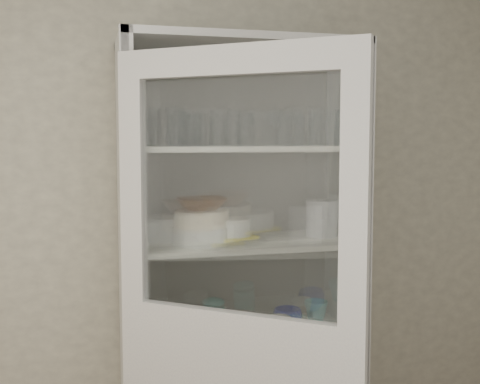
{
  "coord_description": "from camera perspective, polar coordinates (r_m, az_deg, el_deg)",
  "views": [
    {
      "loc": [
        -0.43,
        -1.18,
        1.69
      ],
      "look_at": [
        0.2,
        1.27,
        1.47
      ],
      "focal_mm": 45.0,
      "sensor_mm": 36.0,
      "label": 1
    }
  ],
  "objects": [
    {
      "name": "pantry_cabinet",
      "position": [
        2.7,
        -0.34,
        -11.08
      ],
      "size": [
        1.0,
        0.45,
        2.1
      ],
      "color": "silver",
      "rests_on": "floor"
    },
    {
      "name": "mug_blue",
      "position": [
        2.67,
        4.54,
        -11.96
      ],
      "size": [
        0.16,
        0.16,
        0.1
      ],
      "primitive_type": "imported",
      "rotation": [
        0.0,
        0.0,
        0.39
      ],
      "color": "navy",
      "rests_on": "shelf_mugs"
    },
    {
      "name": "cream_bowl",
      "position": [
        2.47,
        -3.68,
        -2.52
      ],
      "size": [
        0.28,
        0.28,
        0.07
      ],
      "primitive_type": "cylinder",
      "rotation": [
        0.0,
        0.0,
        -0.34
      ],
      "color": "beige",
      "rests_on": "plate_stack_front"
    },
    {
      "name": "goblet_2",
      "position": [
        2.68,
        4.86,
        6.39
      ],
      "size": [
        0.08,
        0.08,
        0.18
      ],
      "primitive_type": null,
      "color": "silver",
      "rests_on": "shelf_glass"
    },
    {
      "name": "plate_stack_back",
      "position": [
        2.6,
        -6.77,
        -3.38
      ],
      "size": [
        0.23,
        0.23,
        0.1
      ],
      "primitive_type": "cylinder",
      "color": "silver",
      "rests_on": "shelf_plates"
    },
    {
      "name": "tumbler_10",
      "position": [
        2.5,
        -2.04,
        6.11
      ],
      "size": [
        0.09,
        0.09,
        0.15
      ],
      "primitive_type": "cylinder",
      "rotation": [
        0.0,
        0.0,
        0.19
      ],
      "color": "silver",
      "rests_on": "shelf_glass"
    },
    {
      "name": "white_canister",
      "position": [
        2.6,
        -6.95,
        -12.17
      ],
      "size": [
        0.11,
        0.11,
        0.12
      ],
      "primitive_type": "cylinder",
      "rotation": [
        0.0,
        0.0,
        -0.04
      ],
      "color": "silver",
      "rests_on": "shelf_mugs"
    },
    {
      "name": "tumbler_8",
      "position": [
        2.46,
        -9.17,
        6.12
      ],
      "size": [
        0.08,
        0.08,
        0.15
      ],
      "primitive_type": "cylinder",
      "rotation": [
        0.0,
        0.0,
        0.02
      ],
      "color": "silver",
      "rests_on": "shelf_glass"
    },
    {
      "name": "cupboard_door",
      "position": [
        2.17,
        -0.44,
        -17.1
      ],
      "size": [
        0.73,
        0.59,
        2.0
      ],
      "rotation": [
        0.0,
        0.0,
        -0.67
      ],
      "color": "silver",
      "rests_on": "floor"
    },
    {
      "name": "white_ramekin",
      "position": [
        2.5,
        -0.85,
        -3.32
      ],
      "size": [
        0.22,
        0.22,
        0.07
      ],
      "primitive_type": "cylinder",
      "rotation": [
        0.0,
        0.0,
        0.43
      ],
      "color": "silver",
      "rests_on": "yellow_trivet"
    },
    {
      "name": "mug_teal",
      "position": [
        2.79,
        7.2,
        -11.19
      ],
      "size": [
        0.12,
        0.12,
        0.1
      ],
      "primitive_type": "imported",
      "rotation": [
        0.0,
        0.0,
        0.09
      ],
      "color": "teal",
      "rests_on": "shelf_mugs"
    },
    {
      "name": "glass_platter",
      "position": [
        2.51,
        -0.84,
        -4.58
      ],
      "size": [
        0.33,
        0.33,
        0.02
      ],
      "primitive_type": "cylinder",
      "rotation": [
        0.0,
        0.0,
        -0.12
      ],
      "color": "silver",
      "rests_on": "shelf_plates"
    },
    {
      "name": "tumbler_4",
      "position": [
        2.47,
        7.31,
        6.09
      ],
      "size": [
        0.1,
        0.1,
        0.15
      ],
      "primitive_type": "cylinder",
      "rotation": [
        0.0,
        0.0,
        0.37
      ],
      "color": "silver",
      "rests_on": "shelf_glass"
    },
    {
      "name": "plate_stack_front",
      "position": [
        2.48,
        -3.67,
        -4.11
      ],
      "size": [
        0.23,
        0.23,
        0.07
      ],
      "primitive_type": "cylinder",
      "color": "silver",
      "rests_on": "shelf_plates"
    },
    {
      "name": "tumbler_0",
      "position": [
        2.37,
        -6.12,
        6.2
      ],
      "size": [
        0.08,
        0.08,
        0.15
      ],
      "primitive_type": "cylinder",
      "rotation": [
        0.0,
        0.0,
        -0.1
      ],
      "color": "silver",
      "rests_on": "shelf_glass"
    },
    {
      "name": "tumbler_1",
      "position": [
        2.37,
        -5.01,
        6.07
      ],
      "size": [
        0.09,
        0.09,
        0.14
      ],
      "primitive_type": "cylinder",
      "rotation": [
        0.0,
        0.0,
        0.4
      ],
      "color": "silver",
      "rests_on": "shelf_glass"
    },
    {
      "name": "tumbler_7",
      "position": [
        2.49,
        -8.36,
        6.06
      ],
      "size": [
        0.09,
        0.09,
        0.15
      ],
      "primitive_type": "cylinder",
      "rotation": [
        0.0,
        0.0,
        -0.3
      ],
      "color": "silver",
      "rests_on": "shelf_glass"
    },
    {
      "name": "tumbler_3",
      "position": [
        2.4,
        0.55,
        6.06
      ],
      "size": [
        0.09,
        0.09,
        0.14
      ],
      "primitive_type": "cylinder",
      "rotation": [
        0.0,
        0.0,
        -0.38
      ],
      "color": "silver",
      "rests_on": "shelf_glass"
    },
    {
      "name": "teal_jar",
      "position": [
        2.68,
        -2.54,
        -11.62
      ],
      "size": [
        0.1,
        0.1,
        0.12
      ],
      "color": "teal",
      "rests_on": "shelf_mugs"
    },
    {
      "name": "tumbler_6",
      "position": [
        2.55,
        9.76,
        6.0
      ],
      "size": [
        0.1,
        0.1,
        0.15
      ],
      "primitive_type": "cylinder",
      "rotation": [
        0.0,
        0.0,
        -0.39
      ],
      "color": "silver",
      "rests_on": "shelf_glass"
    },
    {
      "name": "tumbler_12",
      "position": [
        2.44,
        4.22,
        5.86
      ],
      "size": [
        0.06,
        0.06,
        0.13
      ],
      "primitive_type": "cylinder",
      "color": "silver",
      "rests_on": "shelf_glass"
    },
    {
      "name": "grey_bowl_stack",
      "position": [
        2.67,
        7.75,
        -2.49
      ],
      "size": [
        0.14,
        0.14,
        0.16
      ],
      "primitive_type": "cylinder",
      "color": "silver",
      "rests_on": "shelf_plates"
    },
    {
      "name": "wall_back",
      "position": [
        2.74,
        -5.25,
        -3.16
      ],
      "size": [
        3.6,
        0.02,
        2.6
      ],
      "primitive_type": "cube",
      "color": "#9C9786",
      "rests_on": "ground"
    },
    {
      "name": "yellow_trivet",
      "position": [
        2.51,
        -0.84,
        -4.26
      ],
      "size": [
        0.22,
        0.22,
        0.01
      ],
      "primitive_type": "cube",
      "rotation": [
        0.0,
        0.0,
        0.39
      ],
      "color": "yellow",
      "rests_on": "glass_platter"
    },
    {
      "name": "goblet_3",
      "position": [
        2.66,
        3.4,
        6.27
      ],
      "size": [
        0.08,
        0.08,
        0.17
      ],
      "primitive_type": null,
      "color": "silver",
      "rests_on": "shelf_glass"
    },
    {
      "name": "tumbler_2",
      "position": [
        2.38,
        -4.4,
        5.86
      ],
      "size": [
        0.08,
        0.08,
        0.13
      ],
      "primitive_type": "cylinder",
      "rotation": [
        0.0,
        0.0,
        0.22
      ],
      "color": "silver",
      "rests_on": "shelf_glass"
    },
    {
      "name": "goblet_1",
      "position": [
        2.61,
        0.52,
        6.06
      ],
      "size": [
        0.07,
        0.07,
        0.15
      ],
      "primitive_type": null,
      "color": "silver",
      "rests_on": "shelf_glass"
    },
    {
      "name": "mug_white",
      "position": [
        2.58,
        3.75,
        -12.67
      ],
      "size": [
        0.12,
        0.12,
        0.09
      ],
      "primitive_type": "imported",
      "rotation": [
        0.0,
        0.0,
        -0.22
      ],
      "color": "silver",
      "rests_on": "shelf_mugs"
    },
    {
      "name": "measuring_cups",
      "position": [
        2.5,
        -6.28,
        -13.79
      ],
      "size": [
        0.11,
        0.11,
        0.04
      ],
      "primitive_type": "cylinder",
      "color": "silver",
      "rests_on": "shelf_mugs"
    },
    {
      "name": "goblet_0",
      "position": [
        2.58,
        -8.58,
        6.02
      ],
      "size": [
        0.07,
        0.07,
        0.15
      ],
      "primitive_type": null,
      "color": "silver",
      "rests_on": "shelf_glass"
    },
    {
      "name": "tumbler_11",
      "position": [
        2.5,
        -0.51,
        6.13
      ],
      "size": [
        0.08,
        0.08,
        0.15
      ],
      "primitive_type": "cylinder",
      "rotation": [
        0.0,
        0.0,
        -0.08
      ],
      "color": "silver",
      "rests_on": "shelf_glass"
    },
    {
      "name": "tumbler_9",
      "position": [
        2.47,
        -3.94,
        5.96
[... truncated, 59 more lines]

